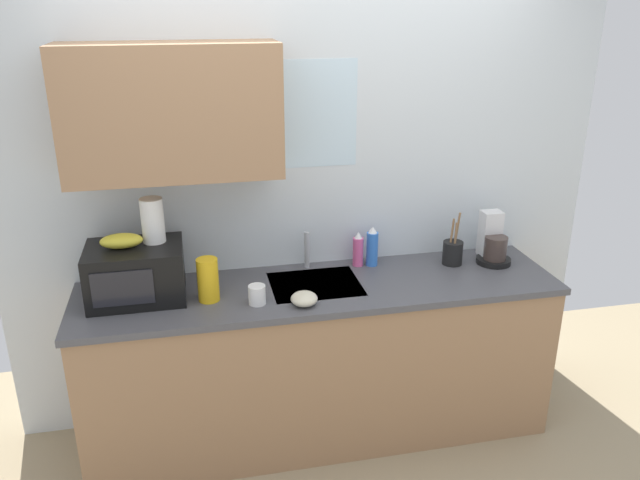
# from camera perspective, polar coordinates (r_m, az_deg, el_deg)

# --- Properties ---
(kitchen_wall_assembly) EXTENTS (3.25, 0.42, 2.50)m
(kitchen_wall_assembly) POSITION_cam_1_polar(r_m,az_deg,el_deg) (3.37, -3.31, 5.00)
(kitchen_wall_assembly) COLOR silver
(kitchen_wall_assembly) RESTS_ON ground
(counter_unit) EXTENTS (2.48, 0.63, 0.90)m
(counter_unit) POSITION_cam_1_polar(r_m,az_deg,el_deg) (3.49, -0.01, -10.67)
(counter_unit) COLOR #9E7551
(counter_unit) RESTS_ON ground
(sink_faucet) EXTENTS (0.03, 0.03, 0.21)m
(sink_faucet) POSITION_cam_1_polar(r_m,az_deg,el_deg) (3.44, -1.18, -0.90)
(sink_faucet) COLOR #B2B5BA
(sink_faucet) RESTS_ON counter_unit
(microwave) EXTENTS (0.46, 0.35, 0.27)m
(microwave) POSITION_cam_1_polar(r_m,az_deg,el_deg) (3.21, -16.23, -2.84)
(microwave) COLOR black
(microwave) RESTS_ON counter_unit
(banana_bunch) EXTENTS (0.20, 0.11, 0.07)m
(banana_bunch) POSITION_cam_1_polar(r_m,az_deg,el_deg) (3.16, -17.43, -0.07)
(banana_bunch) COLOR gold
(banana_bunch) RESTS_ON microwave
(paper_towel_roll) EXTENTS (0.11, 0.11, 0.22)m
(paper_towel_roll) POSITION_cam_1_polar(r_m,az_deg,el_deg) (3.17, -14.82, 1.72)
(paper_towel_roll) COLOR white
(paper_towel_roll) RESTS_ON microwave
(coffee_maker) EXTENTS (0.19, 0.21, 0.28)m
(coffee_maker) POSITION_cam_1_polar(r_m,az_deg,el_deg) (3.65, 15.26, -0.32)
(coffee_maker) COLOR black
(coffee_maker) RESTS_ON counter_unit
(dish_soap_bottle_pink) EXTENTS (0.06, 0.06, 0.20)m
(dish_soap_bottle_pink) POSITION_cam_1_polar(r_m,az_deg,el_deg) (3.48, 3.44, -0.89)
(dish_soap_bottle_pink) COLOR #E55999
(dish_soap_bottle_pink) RESTS_ON counter_unit
(dish_soap_bottle_blue) EXTENTS (0.06, 0.06, 0.23)m
(dish_soap_bottle_blue) POSITION_cam_1_polar(r_m,az_deg,el_deg) (3.49, 4.72, -0.64)
(dish_soap_bottle_blue) COLOR blue
(dish_soap_bottle_blue) RESTS_ON counter_unit
(cereal_canister) EXTENTS (0.10, 0.10, 0.22)m
(cereal_canister) POSITION_cam_1_polar(r_m,az_deg,el_deg) (3.12, -10.04, -3.54)
(cereal_canister) COLOR gold
(cereal_canister) RESTS_ON counter_unit
(mug_white) EXTENTS (0.08, 0.08, 0.09)m
(mug_white) POSITION_cam_1_polar(r_m,az_deg,el_deg) (3.08, -5.68, -4.92)
(mug_white) COLOR white
(mug_white) RESTS_ON counter_unit
(utensil_crock) EXTENTS (0.11, 0.11, 0.30)m
(utensil_crock) POSITION_cam_1_polar(r_m,az_deg,el_deg) (3.58, 11.84, -1.06)
(utensil_crock) COLOR black
(utensil_crock) RESTS_ON counter_unit
(small_bowl) EXTENTS (0.13, 0.13, 0.06)m
(small_bowl) POSITION_cam_1_polar(r_m,az_deg,el_deg) (3.06, -1.43, -5.30)
(small_bowl) COLOR beige
(small_bowl) RESTS_ON counter_unit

